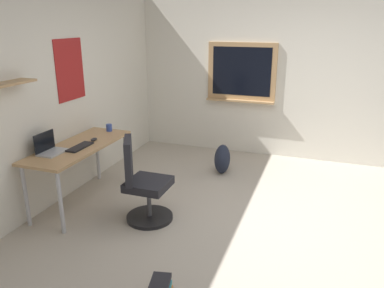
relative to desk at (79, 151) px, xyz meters
The scene contains 10 objects.
ground_plane 2.19m from the desk, 87.60° to the right, with size 5.20×5.20×0.00m, color #ADA393.
wall_back 0.75m from the desk, 77.18° to the left, with size 5.00×0.30×2.60m.
wall_right 3.33m from the desk, 39.12° to the right, with size 0.22×5.00×2.60m.
desk is the anchor object (origin of this frame).
office_chair 0.93m from the desk, 98.96° to the right, with size 0.54×0.56×0.95m.
laptop 0.38m from the desk, 157.35° to the left, with size 0.31×0.21×0.23m.
keyboard 0.13m from the desk, 136.23° to the right, with size 0.37×0.13×0.02m, color black.
computer_mouse 0.24m from the desk, 18.94° to the right, with size 0.10×0.06×0.03m, color #262628.
coffee_mug 0.65m from the desk, ahead, with size 0.08×0.08×0.09m, color #334CA5.
backpack 2.04m from the desk, 42.88° to the right, with size 0.32×0.22×0.43m, color #1E2333.
Camera 1 is at (-3.59, -0.58, 2.13)m, focal length 35.29 mm.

